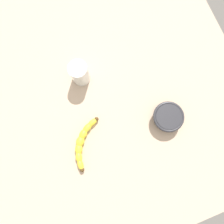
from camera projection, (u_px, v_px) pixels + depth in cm
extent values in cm
cube|color=#C6AA90|center=(102.00, 97.00, 85.68)|extent=(120.00, 120.00, 3.00)
ellipsoid|color=yellow|center=(93.00, 122.00, 80.87)|extent=(5.03, 3.62, 2.26)
ellipsoid|color=yellow|center=(87.00, 128.00, 80.53)|extent=(5.23, 4.53, 2.59)
ellipsoid|color=yellow|center=(83.00, 134.00, 80.15)|extent=(5.33, 5.20, 2.91)
ellipsoid|color=yellow|center=(80.00, 141.00, 79.72)|extent=(5.31, 5.57, 3.23)
ellipsoid|color=yellow|center=(79.00, 149.00, 79.26)|extent=(4.58, 5.35, 2.91)
ellipsoid|color=yellow|center=(79.00, 157.00, 78.80)|extent=(3.62, 5.04, 2.59)
ellipsoid|color=yellow|center=(80.00, 165.00, 78.36)|extent=(2.48, 4.64, 2.26)
sphere|color=#513819|center=(96.00, 119.00, 81.07)|extent=(1.78, 1.78, 1.78)
sphere|color=#513819|center=(82.00, 170.00, 78.06)|extent=(1.78, 1.78, 1.78)
cylinder|color=silver|center=(80.00, 73.00, 79.78)|extent=(7.39, 7.39, 11.36)
cylinder|color=#F3BC79|center=(80.00, 73.00, 80.02)|extent=(6.89, 6.89, 10.37)
cylinder|color=#2D2D33|center=(167.00, 117.00, 80.13)|extent=(10.12, 10.12, 5.32)
torus|color=#2D2D33|center=(169.00, 117.00, 78.10)|extent=(12.20, 12.20, 1.20)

